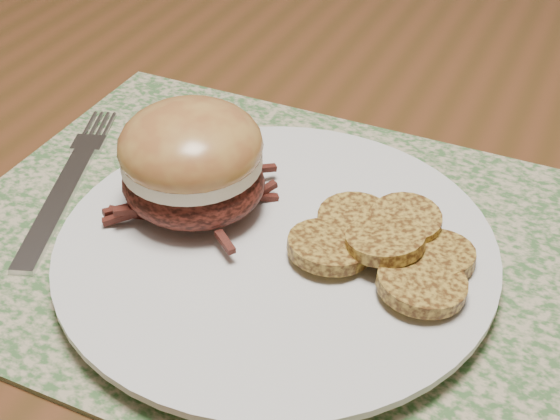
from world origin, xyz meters
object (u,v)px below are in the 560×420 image
object	(u,v)px
pork_sandwich	(192,161)
fork	(69,181)
dining_table	(255,260)
dinner_plate	(276,252)

from	to	relation	value
pork_sandwich	fork	xyz separation A→B (m)	(-0.11, 0.00, -0.05)
dining_table	pork_sandwich	size ratio (longest dim) A/B	12.50
fork	dinner_plate	bearing A→B (deg)	-24.55
pork_sandwich	fork	distance (m)	0.12
dinner_plate	dining_table	bearing A→B (deg)	125.38
pork_sandwich	fork	size ratio (longest dim) A/B	0.63
dining_table	fork	size ratio (longest dim) A/B	7.87
dining_table	fork	distance (m)	0.16
dining_table	fork	bearing A→B (deg)	-150.16
pork_sandwich	fork	world-z (taller)	pork_sandwich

